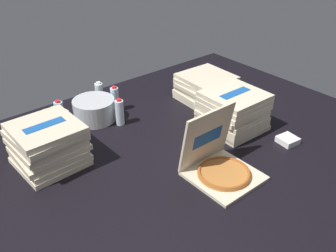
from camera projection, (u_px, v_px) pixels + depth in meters
The scene contains 13 objects.
ground_plane at pixel (176, 150), 2.64m from camera, with size 3.20×2.40×0.02m, color black.
open_pizza_box at pixel (219, 164), 2.36m from camera, with size 0.40×0.41×0.42m.
pizza_stack_right_near at pixel (233, 111), 2.81m from camera, with size 0.44×0.43×0.29m.
pizza_stack_center_far at pixel (206, 88), 3.25m from camera, with size 0.45×0.44×0.22m.
pizza_stack_right_mid at pixel (48, 144), 2.43m from camera, with size 0.44×0.45×0.29m.
ice_bucket at pixel (94, 110), 2.96m from camera, with size 0.33×0.33×0.17m, color #B7BABF.
water_bottle_0 at pixel (99, 95), 3.15m from camera, with size 0.07×0.07×0.22m.
water_bottle_1 at pixel (115, 99), 3.08m from camera, with size 0.07×0.07×0.22m.
water_bottle_2 at pixel (120, 112), 2.89m from camera, with size 0.07×0.07×0.22m.
water_bottle_3 at pixel (56, 121), 2.78m from camera, with size 0.07×0.07×0.22m.
water_bottle_4 at pixel (66, 123), 2.74m from camera, with size 0.07×0.07×0.22m.
water_bottle_5 at pixel (60, 114), 2.87m from camera, with size 0.07×0.07×0.22m.
napkin_pile at pixel (288, 140), 2.70m from camera, with size 0.13×0.13×0.04m, color white.
Camera 1 is at (-1.44, -1.64, 1.49)m, focal length 40.36 mm.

